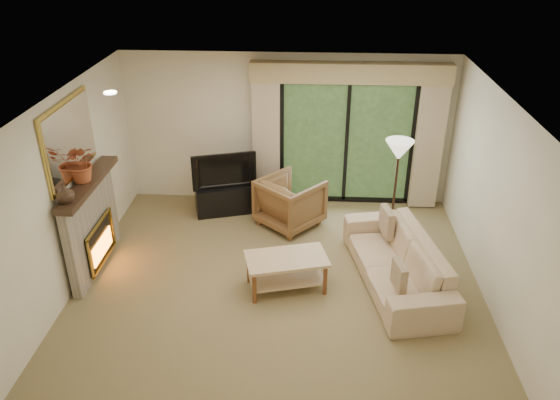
# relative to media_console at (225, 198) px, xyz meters

# --- Properties ---
(floor) EXTENTS (5.50, 5.50, 0.00)m
(floor) POSITION_rel_media_console_xyz_m (1.04, -1.95, -0.25)
(floor) COLOR olive
(floor) RESTS_ON ground
(ceiling) EXTENTS (5.50, 5.50, 0.00)m
(ceiling) POSITION_rel_media_console_xyz_m (1.04, -1.95, 2.35)
(ceiling) COLOR white
(ceiling) RESTS_ON ground
(wall_back) EXTENTS (5.00, 0.00, 5.00)m
(wall_back) POSITION_rel_media_console_xyz_m (1.04, 0.55, 1.05)
(wall_back) COLOR beige
(wall_back) RESTS_ON ground
(wall_front) EXTENTS (5.00, 0.00, 5.00)m
(wall_front) POSITION_rel_media_console_xyz_m (1.04, -4.45, 1.05)
(wall_front) COLOR beige
(wall_front) RESTS_ON ground
(wall_left) EXTENTS (0.00, 5.00, 5.00)m
(wall_left) POSITION_rel_media_console_xyz_m (-1.71, -1.95, 1.05)
(wall_left) COLOR beige
(wall_left) RESTS_ON ground
(wall_right) EXTENTS (0.00, 5.00, 5.00)m
(wall_right) POSITION_rel_media_console_xyz_m (3.79, -1.95, 1.05)
(wall_right) COLOR beige
(wall_right) RESTS_ON ground
(fireplace) EXTENTS (0.24, 1.70, 1.37)m
(fireplace) POSITION_rel_media_console_xyz_m (-1.59, -1.75, 0.44)
(fireplace) COLOR gray
(fireplace) RESTS_ON floor
(mirror) EXTENTS (0.07, 1.45, 1.02)m
(mirror) POSITION_rel_media_console_xyz_m (-1.68, -1.75, 1.70)
(mirror) COLOR gold
(mirror) RESTS_ON wall_left
(sliding_door) EXTENTS (2.26, 0.10, 2.16)m
(sliding_door) POSITION_rel_media_console_xyz_m (2.04, 0.50, 0.85)
(sliding_door) COLOR black
(sliding_door) RESTS_ON floor
(curtain_left) EXTENTS (0.45, 0.18, 2.35)m
(curtain_left) POSITION_rel_media_console_xyz_m (0.69, 0.39, 0.95)
(curtain_left) COLOR tan
(curtain_left) RESTS_ON floor
(curtain_right) EXTENTS (0.45, 0.18, 2.35)m
(curtain_right) POSITION_rel_media_console_xyz_m (3.39, 0.39, 0.95)
(curtain_right) COLOR tan
(curtain_right) RESTS_ON floor
(cornice) EXTENTS (3.20, 0.24, 0.32)m
(cornice) POSITION_rel_media_console_xyz_m (2.04, 0.41, 2.07)
(cornice) COLOR tan
(cornice) RESTS_ON wall_back
(media_console) EXTENTS (1.07, 0.71, 0.49)m
(media_console) POSITION_rel_media_console_xyz_m (0.00, 0.00, 0.00)
(media_console) COLOR black
(media_console) RESTS_ON floor
(tv) EXTENTS (1.06, 0.44, 0.61)m
(tv) POSITION_rel_media_console_xyz_m (0.00, 0.00, 0.55)
(tv) COLOR black
(tv) RESTS_ON media_console
(armchair) EXTENTS (1.25, 1.25, 0.82)m
(armchair) POSITION_rel_media_console_xyz_m (1.13, -0.38, 0.16)
(armchair) COLOR brown
(armchair) RESTS_ON floor
(sofa) EXTENTS (1.35, 2.46, 0.68)m
(sofa) POSITION_rel_media_console_xyz_m (2.65, -1.89, 0.09)
(sofa) COLOR tan
(sofa) RESTS_ON floor
(pillow_near) EXTENTS (0.16, 0.36, 0.35)m
(pillow_near) POSITION_rel_media_console_xyz_m (2.57, -2.56, 0.32)
(pillow_near) COLOR brown
(pillow_near) RESTS_ON sofa
(pillow_far) EXTENTS (0.18, 0.41, 0.40)m
(pillow_far) POSITION_rel_media_console_xyz_m (2.57, -1.22, 0.33)
(pillow_far) COLOR brown
(pillow_far) RESTS_ON sofa
(coffee_table) EXTENTS (1.19, 0.85, 0.48)m
(coffee_table) POSITION_rel_media_console_xyz_m (1.15, -2.12, -0.00)
(coffee_table) COLOR tan
(coffee_table) RESTS_ON floor
(floor_lamp) EXTENTS (0.52, 0.52, 1.58)m
(floor_lamp) POSITION_rel_media_console_xyz_m (2.75, -0.58, 0.55)
(floor_lamp) COLOR beige
(floor_lamp) RESTS_ON floor
(vase) EXTENTS (0.25, 0.25, 0.24)m
(vase) POSITION_rel_media_console_xyz_m (-1.57, -2.37, 1.25)
(vase) COLOR #362519
(vase) RESTS_ON fireplace
(branches) EXTENTS (0.54, 0.49, 0.53)m
(branches) POSITION_rel_media_console_xyz_m (-1.57, -1.77, 1.39)
(branches) COLOR #A64C29
(branches) RESTS_ON fireplace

